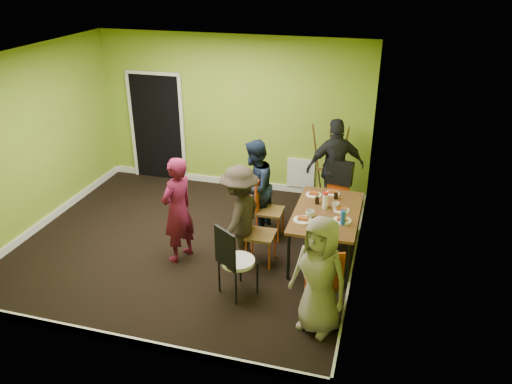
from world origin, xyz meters
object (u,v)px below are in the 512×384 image
person_back_end (335,168)px  person_front_end (320,276)px  chair_bentwood (233,258)px  orange_bottle (326,204)px  dining_table (327,215)px  thermos (325,201)px  person_left_near (240,216)px  easel (329,168)px  blue_bottle (343,218)px  person_standing (178,210)px  chair_back_end (339,179)px  chair_left_far (265,205)px  chair_front_end (325,279)px  chair_left_near (255,228)px  person_left_far (255,187)px

person_back_end → person_front_end: (0.22, -2.97, -0.10)m
chair_bentwood → orange_bottle: bearing=88.7°
dining_table → thermos: size_ratio=6.95×
person_left_near → easel: bearing=164.5°
blue_bottle → person_standing: size_ratio=0.13×
chair_back_end → person_left_near: person_left_near is taller
thermos → person_left_near: (-1.10, -0.54, -0.12)m
chair_left_far → chair_front_end: chair_front_end is taller
chair_left_near → person_front_end: size_ratio=0.66×
blue_bottle → orange_bottle: (-0.29, 0.46, -0.06)m
thermos → blue_bottle: 0.50m
easel → chair_back_end: bearing=-55.8°
chair_left_near → chair_back_end: size_ratio=0.95×
person_back_end → chair_bentwood: bearing=46.3°
chair_left_far → person_front_end: person_front_end is taller
dining_table → easel: 1.55m
easel → chair_left_near: bearing=-111.2°
blue_bottle → person_front_end: person_front_end is taller
chair_bentwood → thermos: size_ratio=4.64×
chair_left_near → person_left_far: size_ratio=0.64×
chair_bentwood → person_front_end: (1.13, -0.34, 0.17)m
easel → thermos: size_ratio=7.16×
person_left_far → chair_back_end: bearing=126.3°
orange_bottle → easel: bearing=96.6°
chair_bentwood → orange_bottle: size_ratio=11.53×
thermos → person_standing: (-1.96, -0.67, -0.08)m
thermos → person_left_far: (-1.14, 0.40, -0.10)m
person_left_near → person_front_end: bearing=59.7°
chair_left_far → person_back_end: bearing=138.7°
person_back_end → person_front_end: size_ratio=1.14×
chair_back_end → person_back_end: size_ratio=0.61×
easel → person_front_end: 3.10m
chair_front_end → chair_bentwood: 1.18m
chair_bentwood → person_standing: size_ratio=0.64×
orange_bottle → chair_front_end: bearing=-81.7°
chair_back_end → chair_bentwood: chair_back_end is taller
chair_front_end → thermos: size_ratio=4.46×
easel → chair_left_far: bearing=-124.0°
dining_table → chair_left_near: (-0.94, -0.38, -0.16)m
chair_bentwood → person_back_end: bearing=104.9°
thermos → chair_back_end: bearing=87.2°
chair_front_end → person_left_far: bearing=105.1°
chair_front_end → chair_bentwood: (-1.17, 0.12, 0.01)m
dining_table → chair_left_near: chair_left_near is taller
chair_bentwood → person_left_near: size_ratio=0.68×
chair_bentwood → person_left_far: person_left_far is taller
chair_left_far → person_back_end: (0.91, 1.06, 0.30)m
chair_back_end → thermos: size_ratio=4.68×
chair_left_near → orange_bottle: size_ratio=11.04×
chair_left_far → person_front_end: size_ratio=0.65×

